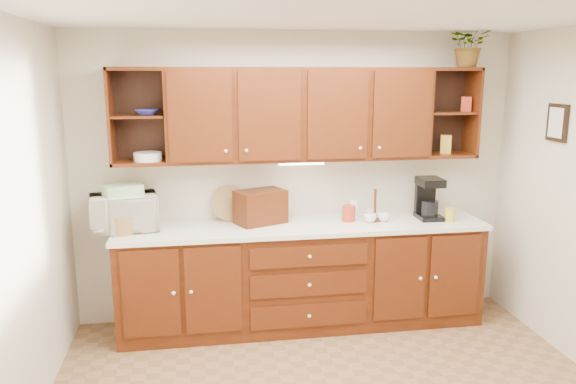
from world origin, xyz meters
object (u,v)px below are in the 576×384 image
object	(u,v)px
microwave	(124,213)
bread_box	(260,207)
coffee_maker	(428,199)
potted_plant	(470,45)

from	to	relation	value
microwave	bread_box	world-z (taller)	microwave
bread_box	coffee_maker	xyz separation A→B (m)	(1.53, -0.07, 0.03)
coffee_maker	potted_plant	world-z (taller)	potted_plant
bread_box	potted_plant	size ratio (longest dim) A/B	1.08
microwave	bread_box	size ratio (longest dim) A/B	1.29
microwave	potted_plant	bearing A→B (deg)	-8.85
bread_box	coffee_maker	world-z (taller)	coffee_maker
potted_plant	coffee_maker	bearing A→B (deg)	-168.91
bread_box	potted_plant	world-z (taller)	potted_plant
potted_plant	microwave	bearing A→B (deg)	-179.42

